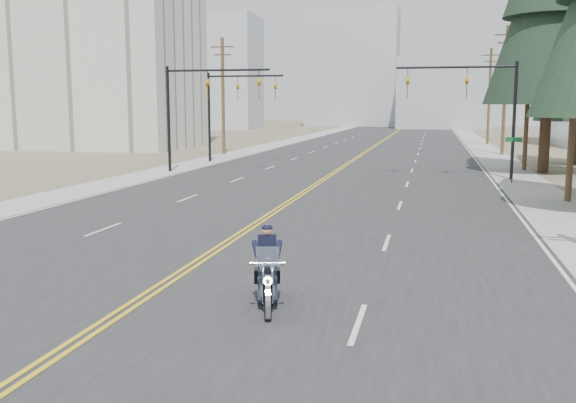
# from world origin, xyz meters

# --- Properties ---
(ground_plane) EXTENTS (400.00, 400.00, 0.00)m
(ground_plane) POSITION_xyz_m (0.00, 0.00, 0.00)
(ground_plane) COLOR #776D56
(ground_plane) RESTS_ON ground
(road) EXTENTS (20.00, 200.00, 0.01)m
(road) POSITION_xyz_m (0.00, 70.00, 0.01)
(road) COLOR #303033
(road) RESTS_ON ground
(sidewalk_left) EXTENTS (3.00, 200.00, 0.01)m
(sidewalk_left) POSITION_xyz_m (-11.50, 70.00, 0.01)
(sidewalk_left) COLOR #A5A5A0
(sidewalk_left) RESTS_ON ground
(sidewalk_right) EXTENTS (3.00, 200.00, 0.01)m
(sidewalk_right) POSITION_xyz_m (11.50, 70.00, 0.01)
(sidewalk_right) COLOR #A5A5A0
(sidewalk_right) RESTS_ON ground
(traffic_mast_left) EXTENTS (7.10, 0.26, 7.00)m
(traffic_mast_left) POSITION_xyz_m (-8.98, 32.00, 4.94)
(traffic_mast_left) COLOR black
(traffic_mast_left) RESTS_ON ground
(traffic_mast_right) EXTENTS (7.10, 0.26, 7.00)m
(traffic_mast_right) POSITION_xyz_m (8.98, 32.00, 4.94)
(traffic_mast_right) COLOR black
(traffic_mast_right) RESTS_ON ground
(traffic_mast_far) EXTENTS (6.10, 0.26, 7.00)m
(traffic_mast_far) POSITION_xyz_m (-9.31, 40.00, 4.87)
(traffic_mast_far) COLOR black
(traffic_mast_far) RESTS_ON ground
(street_sign) EXTENTS (0.90, 0.06, 2.62)m
(street_sign) POSITION_xyz_m (10.80, 30.00, 1.80)
(street_sign) COLOR black
(street_sign) RESTS_ON ground
(utility_pole_b) EXTENTS (2.20, 0.30, 11.50)m
(utility_pole_b) POSITION_xyz_m (12.50, 23.00, 5.98)
(utility_pole_b) COLOR brown
(utility_pole_b) RESTS_ON ground
(utility_pole_c) EXTENTS (2.20, 0.30, 11.00)m
(utility_pole_c) POSITION_xyz_m (12.50, 38.00, 5.73)
(utility_pole_c) COLOR brown
(utility_pole_c) RESTS_ON ground
(utility_pole_d) EXTENTS (2.20, 0.30, 11.50)m
(utility_pole_d) POSITION_xyz_m (12.50, 53.00, 5.98)
(utility_pole_d) COLOR brown
(utility_pole_d) RESTS_ON ground
(utility_pole_e) EXTENTS (2.20, 0.30, 11.00)m
(utility_pole_e) POSITION_xyz_m (12.50, 70.00, 5.73)
(utility_pole_e) COLOR brown
(utility_pole_e) RESTS_ON ground
(utility_pole_left) EXTENTS (2.20, 0.30, 10.50)m
(utility_pole_left) POSITION_xyz_m (-12.50, 48.00, 5.48)
(utility_pole_left) COLOR brown
(utility_pole_left) RESTS_ON ground
(apartment_block) EXTENTS (18.00, 14.00, 30.00)m
(apartment_block) POSITION_xyz_m (-28.00, 55.00, 15.00)
(apartment_block) COLOR silver
(apartment_block) RESTS_ON ground
(haze_bldg_a) EXTENTS (14.00, 12.00, 22.00)m
(haze_bldg_a) POSITION_xyz_m (-35.00, 115.00, 11.00)
(haze_bldg_a) COLOR #B7BCC6
(haze_bldg_a) RESTS_ON ground
(haze_bldg_b) EXTENTS (18.00, 14.00, 14.00)m
(haze_bldg_b) POSITION_xyz_m (8.00, 125.00, 7.00)
(haze_bldg_b) COLOR #ADB2B7
(haze_bldg_b) RESTS_ON ground
(haze_bldg_d) EXTENTS (20.00, 15.00, 26.00)m
(haze_bldg_d) POSITION_xyz_m (-12.00, 140.00, 13.00)
(haze_bldg_d) COLOR #ADB2B7
(haze_bldg_d) RESTS_ON ground
(haze_bldg_e) EXTENTS (14.00, 14.00, 12.00)m
(haze_bldg_e) POSITION_xyz_m (25.00, 150.00, 6.00)
(haze_bldg_e) COLOR #B7BCC6
(haze_bldg_e) RESTS_ON ground
(haze_bldg_f) EXTENTS (12.00, 12.00, 16.00)m
(haze_bldg_f) POSITION_xyz_m (-50.00, 130.00, 8.00)
(haze_bldg_f) COLOR #ADB2B7
(haze_bldg_f) RESTS_ON ground
(motorcyclist) EXTENTS (1.55, 2.47, 1.79)m
(motorcyclist) POSITION_xyz_m (2.93, 4.71, 0.89)
(motorcyclist) COLOR black
(motorcyclist) RESTS_ON ground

